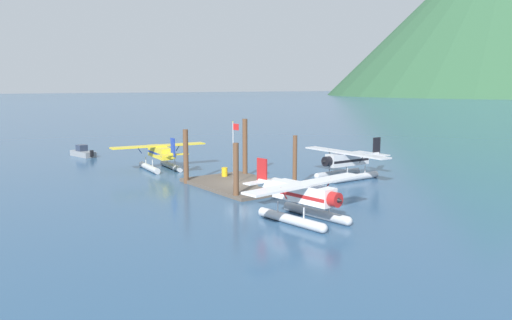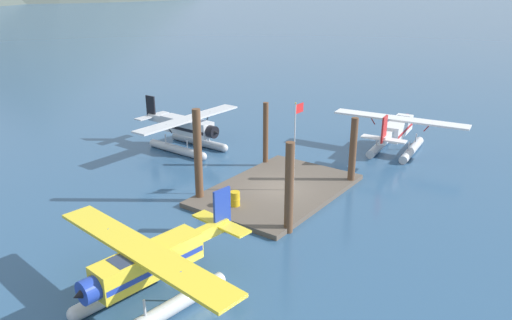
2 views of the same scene
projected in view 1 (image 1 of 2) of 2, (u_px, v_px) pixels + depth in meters
name	position (u px, v px, depth m)	size (l,w,h in m)	color
ground_plane	(241.00, 186.00, 45.77)	(1200.00, 1200.00, 0.00)	#2D5175
dock_platform	(241.00, 184.00, 45.74)	(10.64, 6.99, 0.30)	brown
piling_near_left	(186.00, 157.00, 46.71)	(0.48, 0.48, 5.08)	brown
piling_near_right	(236.00, 171.00, 40.31)	(0.47, 0.47, 4.56)	brown
piling_far_left	(245.00, 148.00, 50.29)	(0.49, 0.49, 5.81)	brown
piling_far_right	(295.00, 162.00, 44.52)	(0.38, 0.38, 4.74)	brown
flagpole	(234.00, 145.00, 44.26)	(0.95, 0.10, 5.68)	silver
fuel_drum	(225.00, 172.00, 48.93)	(0.62, 0.62, 0.88)	gold
mountain_ridge_east_peak	(509.00, 6.00, 463.12)	(329.71, 329.71, 163.60)	#2D5638
seaplane_white_stbd_aft	(304.00, 198.00, 33.76)	(7.95, 10.49, 3.84)	#B7BABF
seaplane_yellow_port_aft	(160.00, 155.00, 54.54)	(7.95, 10.49, 3.84)	#B7BABF
seaplane_silver_bow_right	(347.00, 163.00, 49.27)	(10.42, 7.98, 3.84)	#B7BABF
boat_grey_open_sw	(83.00, 153.00, 64.98)	(4.84, 2.27, 1.50)	gray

